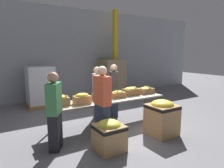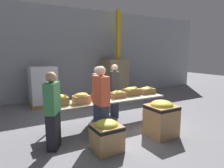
{
  "view_description": "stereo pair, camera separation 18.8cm",
  "coord_description": "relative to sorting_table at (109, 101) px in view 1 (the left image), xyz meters",
  "views": [
    {
      "loc": [
        -2.8,
        -4.65,
        2.04
      ],
      "look_at": [
        0.13,
        0.07,
        1.17
      ],
      "focal_mm": 32.0,
      "sensor_mm": 36.0,
      "label": 1
    },
    {
      "loc": [
        -2.64,
        -4.74,
        2.04
      ],
      "look_at": [
        0.13,
        0.07,
        1.17
      ],
      "focal_mm": 32.0,
      "sensor_mm": 36.0,
      "label": 2
    }
  ],
  "objects": [
    {
      "name": "banana_box_0",
      "position": [
        -1.39,
        0.01,
        0.18
      ],
      "size": [
        0.41,
        0.3,
        0.28
      ],
      "color": "olive",
      "rests_on": "sorting_table"
    },
    {
      "name": "ground_plane",
      "position": [
        0.0,
        0.0,
        -0.72
      ],
      "size": [
        30.0,
        30.0,
        0.0
      ],
      "primitive_type": "plane",
      "color": "slate"
    },
    {
      "name": "support_pillar",
      "position": [
        2.36,
        3.39,
        1.28
      ],
      "size": [
        0.17,
        0.17,
        4.0
      ],
      "color": "gold",
      "rests_on": "ground_plane"
    },
    {
      "name": "banana_box_2",
      "position": [
        -0.27,
        0.02,
        0.16
      ],
      "size": [
        0.4,
        0.32,
        0.23
      ],
      "color": "olive",
      "rests_on": "sorting_table"
    },
    {
      "name": "banana_box_5",
      "position": [
        1.4,
        0.07,
        0.15
      ],
      "size": [
        0.47,
        0.34,
        0.23
      ],
      "color": "olive",
      "rests_on": "sorting_table"
    },
    {
      "name": "wall_back",
      "position": [
        0.0,
        4.0,
        1.28
      ],
      "size": [
        16.0,
        0.08,
        4.0
      ],
      "color": "#9399A3",
      "rests_on": "ground_plane"
    },
    {
      "name": "donation_bin_1",
      "position": [
        0.78,
        -1.24,
        -0.25
      ],
      "size": [
        0.66,
        0.66,
        0.89
      ],
      "color": "tan",
      "rests_on": "ground_plane"
    },
    {
      "name": "volunteer_1",
      "position": [
        -1.7,
        -0.62,
        0.1
      ],
      "size": [
        0.42,
        0.5,
        1.66
      ],
      "rotation": [
        0.0,
        0.0,
        1.02
      ],
      "color": "black",
      "rests_on": "ground_plane"
    },
    {
      "name": "banana_box_3",
      "position": [
        0.28,
        0.01,
        0.15
      ],
      "size": [
        0.42,
        0.28,
        0.23
      ],
      "color": "olive",
      "rests_on": "sorting_table"
    },
    {
      "name": "pallet_stack_1",
      "position": [
        2.13,
        3.32,
        0.14
      ],
      "size": [
        1.1,
        1.1,
        1.75
      ],
      "color": "olive",
      "rests_on": "ground_plane"
    },
    {
      "name": "volunteer_0",
      "position": [
        -0.58,
        -0.63,
        0.14
      ],
      "size": [
        0.24,
        0.47,
        1.74
      ],
      "rotation": [
        0.0,
        0.0,
        1.59
      ],
      "color": "#2D3856",
      "rests_on": "ground_plane"
    },
    {
      "name": "volunteer_3",
      "position": [
        0.58,
        0.69,
        0.11
      ],
      "size": [
        0.37,
        0.5,
        1.68
      ],
      "rotation": [
        0.0,
        0.0,
        -1.93
      ],
      "color": "#2D3856",
      "rests_on": "ground_plane"
    },
    {
      "name": "volunteer_2",
      "position": [
        -0.05,
        0.62,
        0.09
      ],
      "size": [
        0.32,
        0.48,
        1.63
      ],
      "rotation": [
        0.0,
        0.0,
        -1.81
      ],
      "color": "#6B604C",
      "rests_on": "ground_plane"
    },
    {
      "name": "pallet_stack_0",
      "position": [
        -1.16,
        3.18,
        0.04
      ],
      "size": [
        1.04,
        1.04,
        1.54
      ],
      "color": "olive",
      "rests_on": "ground_plane"
    },
    {
      "name": "banana_box_4",
      "position": [
        0.83,
        0.1,
        0.17
      ],
      "size": [
        0.46,
        0.33,
        0.27
      ],
      "color": "olive",
      "rests_on": "sorting_table"
    },
    {
      "name": "banana_box_1",
      "position": [
        -0.86,
        -0.08,
        0.18
      ],
      "size": [
        0.41,
        0.27,
        0.27
      ],
      "color": "tan",
      "rests_on": "sorting_table"
    },
    {
      "name": "donation_bin_0",
      "position": [
        -0.76,
        -1.24,
        -0.37
      ],
      "size": [
        0.58,
        0.58,
        0.66
      ],
      "color": "tan",
      "rests_on": "ground_plane"
    },
    {
      "name": "sorting_table",
      "position": [
        0.0,
        0.0,
        0.0
      ],
      "size": [
        3.32,
        0.8,
        0.77
      ],
      "color": "#9E937F",
      "rests_on": "ground_plane"
    }
  ]
}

